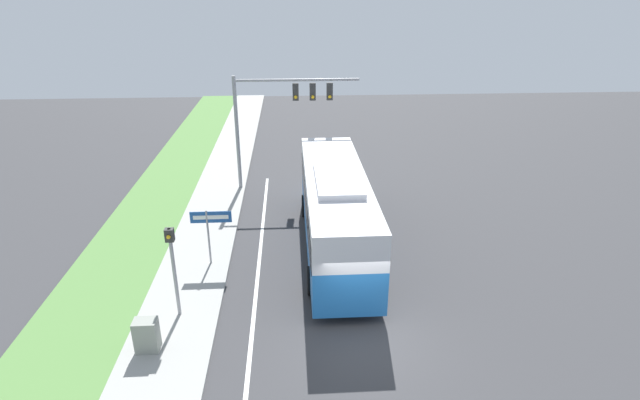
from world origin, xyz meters
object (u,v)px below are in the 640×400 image
Objects in this scene: street_sign at (210,225)px; utility_cabinet at (147,335)px; pedestrian_signal at (173,259)px; signal_gantry at (279,107)px; bus at (335,206)px.

street_sign reaches higher than utility_cabinet.
pedestrian_signal is 2.52m from utility_cabinet.
signal_gantry reaches higher than utility_cabinet.
pedestrian_signal is 3.12× the size of utility_cabinet.
signal_gantry is at bearing 73.71° from utility_cabinet.
pedestrian_signal is (-5.82, -4.63, 0.29)m from bus.
signal_gantry is at bearing 72.11° from street_sign.
bus is 10.27× the size of utility_cabinet.
bus is 9.21m from utility_cabinet.
street_sign is (0.70, 3.48, -0.47)m from pedestrian_signal.
utility_cabinet is (-4.03, -13.81, -4.01)m from signal_gantry.
signal_gantry is at bearing 108.00° from bus.
signal_gantry is 1.97× the size of pedestrian_signal.
utility_cabinet is at bearing -108.02° from pedestrian_signal.
signal_gantry reaches higher than pedestrian_signal.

